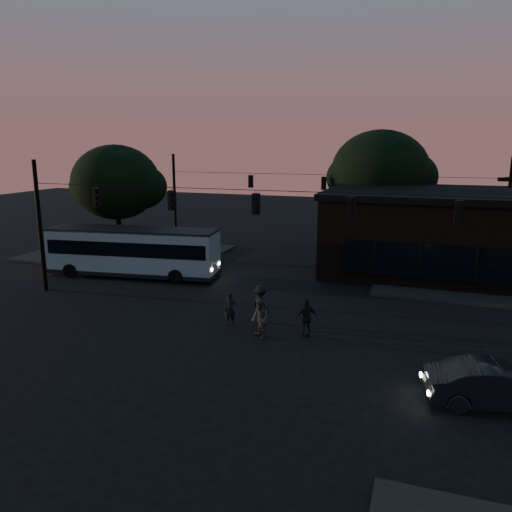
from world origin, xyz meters
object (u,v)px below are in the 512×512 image
(car, at_px, (497,386))
(pedestrian_a, at_px, (230,309))
(bus, at_px, (133,250))
(pedestrian_d, at_px, (261,304))
(building, at_px, (446,232))
(pedestrian_c, at_px, (306,318))
(pedestrian_b, at_px, (260,319))

(car, bearing_deg, pedestrian_a, 58.15)
(car, bearing_deg, bus, 51.54)
(pedestrian_a, xyz_separation_m, pedestrian_d, (1.28, 0.79, 0.14))
(car, bearing_deg, building, -7.13)
(pedestrian_d, bearing_deg, pedestrian_c, -166.85)
(car, relative_size, pedestrian_a, 2.82)
(pedestrian_d, bearing_deg, bus, 9.13)
(bus, bearing_deg, pedestrian_d, -34.99)
(car, relative_size, pedestrian_c, 2.51)
(pedestrian_d, bearing_deg, pedestrian_b, 143.71)
(bus, relative_size, pedestrian_a, 7.16)
(pedestrian_a, bearing_deg, pedestrian_b, -38.86)
(pedestrian_b, bearing_deg, pedestrian_c, 67.85)
(building, relative_size, bus, 1.37)
(bus, height_order, pedestrian_d, bus)
(pedestrian_b, xyz_separation_m, pedestrian_c, (1.89, 0.79, 0.00))
(bus, distance_m, pedestrian_c, 14.51)
(pedestrian_c, bearing_deg, pedestrian_d, -56.43)
(car, height_order, pedestrian_c, pedestrian_c)
(car, distance_m, pedestrian_a, 11.72)
(car, relative_size, pedestrian_d, 2.39)
(pedestrian_a, distance_m, pedestrian_c, 3.75)
(building, xyz_separation_m, pedestrian_c, (-5.94, -14.04, -1.83))
(building, bearing_deg, pedestrian_a, -125.12)
(bus, height_order, pedestrian_a, bus)
(car, distance_m, pedestrian_d, 10.86)
(building, bearing_deg, pedestrian_c, -112.93)
(pedestrian_a, relative_size, pedestrian_b, 0.90)
(pedestrian_a, height_order, pedestrian_c, pedestrian_c)
(pedestrian_b, distance_m, pedestrian_d, 1.95)
(pedestrian_b, bearing_deg, car, 26.62)
(pedestrian_c, bearing_deg, bus, -59.71)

